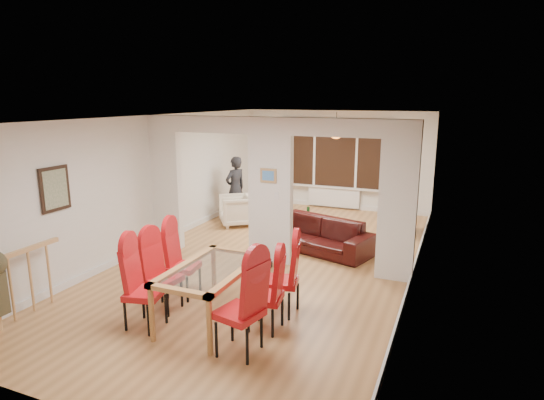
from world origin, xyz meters
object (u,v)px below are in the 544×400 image
Objects in this scene: dining_chair_lb at (163,274)px; television at (401,221)px; dining_chair_rc at (282,276)px; coffee_table at (315,223)px; armchair at (237,210)px; bottle at (308,212)px; person at (235,188)px; dining_chair_lc at (183,262)px; dining_chair_la at (144,287)px; dining_chair_rb at (266,292)px; dining_chair_ra at (239,306)px; bowl at (310,218)px; dining_table at (212,294)px; sofa at (317,234)px.

dining_chair_lb reaches higher than television.
coffee_table is (-0.83, 4.19, -0.42)m from dining_chair_rc.
armchair reaches higher than bottle.
person reaches higher than dining_chair_rc.
bottle is (1.87, -0.01, -0.41)m from person.
person is at bearing 174.14° from armchair.
dining_chair_rc is (1.56, 0.06, 0.00)m from dining_chair_lc.
dining_chair_lc reaches higher than dining_chair_lb.
dining_chair_lc is 4.33m from coffee_table.
dining_chair_la is 1.08× the size of dining_chair_rb.
dining_chair_ra is at bearing 51.13° from person.
dining_chair_la is at bearing -95.40° from bottle.
armchair is 0.50× the size of person.
dining_chair_rb is 3.77× the size of bottle.
dining_chair_lb is at bearing -97.83° from bowl.
coffee_table is at bearing 90.62° from dining_table.
armchair is (-2.51, 4.90, -0.24)m from dining_chair_ra.
dining_chair_rb reaches higher than coffee_table.
bowl is at bearing -53.35° from bottle.
bottle is (-0.98, 4.18, -0.17)m from dining_chair_rc.
dining_chair_rb is (1.53, 0.04, -0.01)m from dining_chair_lb.
dining_chair_rb is (1.46, 0.55, -0.04)m from dining_chair_la.
dining_chair_la is 0.72× the size of person.
person is 2.12m from coffee_table.
dining_chair_lb is 0.89× the size of dining_chair_ra.
bowl is at bearing 112.09° from dining_chair_ra.
dining_chair_rc is 1.07× the size of coffee_table.
coffee_table is (0.73, 4.24, -0.42)m from dining_chair_lc.
person is at bearing 130.48° from dining_chair_ra.
person is 1.53× the size of coffee_table.
dining_chair_lb is 0.98× the size of dining_chair_rc.
sofa is at bearing 59.82° from dining_chair_la.
dining_chair_lc is 1.06× the size of coffee_table.
dining_chair_rc is at bearing 22.27° from dining_chair_la.
dining_chair_ra reaches higher than dining_chair_lc.
television is 3.45× the size of bottle.
dining_table is at bearing 47.25° from person.
dining_chair_rc reaches higher than dining_chair_rb.
dining_chair_rc is (1.48, 1.06, -0.02)m from dining_chair_la.
television is 4.23× the size of bowl.
dining_chair_lb is 3.87× the size of bottle.
dining_table is 0.94m from dining_chair_lc.
dining_chair_la is 0.94× the size of dining_chair_ra.
dining_table is 1.56× the size of dining_chair_rb.
dining_chair_ra is at bearing -80.96° from bowl.
dining_chair_rc is at bearing -78.81° from coffee_table.
bottle is at bearing 92.78° from dining_chair_rb.
person is at bearing 179.90° from coffee_table.
person is at bearing 112.24° from dining_chair_rc.
dining_chair_ra is 5.39m from bottle.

